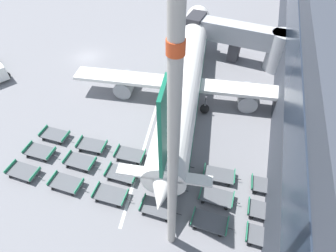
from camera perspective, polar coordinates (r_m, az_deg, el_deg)
name	(u,v)px	position (r m, az deg, el deg)	size (l,w,h in m)	color
ground_plane	(88,57)	(47.30, -17.12, 14.14)	(500.00, 500.00, 0.00)	gray
jet_bridge	(248,40)	(44.13, 16.98, 17.44)	(17.02, 5.44, 6.15)	#B2B5BA
airplane	(186,76)	(34.94, 3.91, 10.87)	(29.89, 38.63, 13.61)	white
baggage_dolly_row_near_col_a	(23,171)	(31.59, -28.95, -8.65)	(3.90, 1.87, 0.92)	#515459
baggage_dolly_row_near_col_b	(66,183)	(28.86, -21.27, -11.51)	(3.90, 1.88, 0.92)	#515459
baggage_dolly_row_near_col_c	(111,195)	(26.91, -12.39, -14.37)	(3.93, 1.95, 0.92)	#515459
baggage_dolly_row_near_col_d	(158,208)	(25.69, -2.18, -17.37)	(3.91, 1.89, 0.92)	#515459
baggage_dolly_row_near_col_e	(210,222)	(25.36, 9.03, -19.93)	(3.90, 1.87, 0.92)	#515459
baggage_dolly_row_near_col_f	(265,237)	(25.94, 20.28, -21.81)	(3.92, 1.92, 0.92)	#515459
baggage_dolly_row_mid_a_col_a	(40,151)	(32.62, -26.11, -5.00)	(3.91, 1.91, 0.92)	#515459
baggage_dolly_row_mid_a_col_b	(80,161)	(30.02, -18.59, -7.32)	(3.91, 1.89, 0.92)	#515459
baggage_dolly_row_mid_a_col_c	(122,174)	(27.99, -10.04, -10.19)	(3.92, 1.92, 0.92)	#515459
baggage_dolly_row_mid_a_col_d	(166,184)	(26.89, -0.38, -12.60)	(3.91, 1.90, 0.92)	#515459
baggage_dolly_row_mid_a_col_e	(216,197)	(26.63, 10.48, -14.87)	(3.90, 1.87, 0.92)	#515459
baggage_dolly_row_mid_a_col_f	(265,211)	(27.06, 20.40, -17.03)	(3.92, 1.92, 0.92)	#515459
baggage_dolly_row_mid_b_col_a	(55,135)	(33.71, -23.40, -1.78)	(3.90, 1.89, 0.92)	#515459
baggage_dolly_row_mid_b_col_b	(92,145)	(31.13, -16.23, -4.03)	(3.95, 2.01, 0.92)	#515459
baggage_dolly_row_mid_b_col_c	(130,155)	(29.35, -8.28, -6.18)	(3.94, 1.98, 0.92)	#515459
baggage_dolly_row_mid_b_col_d	(173,163)	(28.37, 1.20, -8.06)	(3.95, 2.01, 0.92)	#515459
baggage_dolly_row_mid_b_col_e	(219,175)	(28.00, 11.01, -10.41)	(3.96, 2.04, 0.92)	#515459
baggage_dolly_row_mid_b_col_f	(267,186)	(28.57, 20.81, -12.15)	(3.95, 2.02, 0.92)	#515459
apron_light_mast	(173,144)	(13.75, 1.19, -3.92)	(2.00, 0.76, 23.54)	#ADA89E
stand_guidance_stripe	(149,132)	(31.96, -4.23, -1.39)	(3.86, 23.81, 0.01)	white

